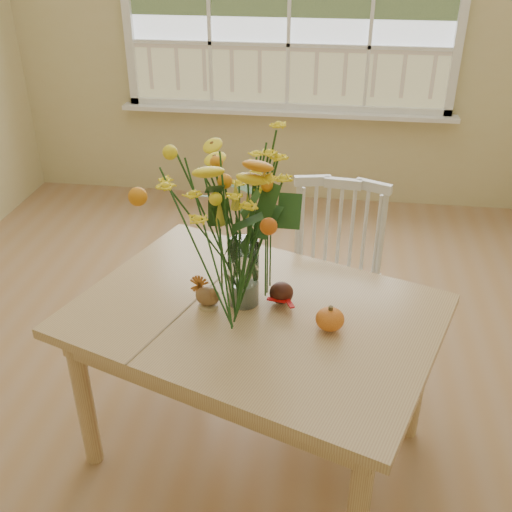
# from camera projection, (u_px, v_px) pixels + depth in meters

# --- Properties ---
(floor) EXTENTS (4.00, 4.50, 0.01)m
(floor) POSITION_uv_depth(u_px,v_px,m) (239.00, 393.00, 2.79)
(floor) COLOR #A97D51
(floor) RESTS_ON ground
(wall_back) EXTENTS (4.00, 0.02, 2.70)m
(wall_back) POSITION_uv_depth(u_px,v_px,m) (290.00, 13.00, 4.04)
(wall_back) COLOR #D2C286
(wall_back) RESTS_ON floor
(dining_table) EXTENTS (1.51, 1.29, 0.69)m
(dining_table) POSITION_uv_depth(u_px,v_px,m) (255.00, 331.00, 2.22)
(dining_table) COLOR tan
(dining_table) RESTS_ON floor
(windsor_chair) EXTENTS (0.46, 0.45, 0.91)m
(windsor_chair) POSITION_uv_depth(u_px,v_px,m) (334.00, 271.00, 2.75)
(windsor_chair) COLOR white
(windsor_chair) RESTS_ON floor
(flower_vase) EXTENTS (0.53, 0.53, 0.63)m
(flower_vase) POSITION_uv_depth(u_px,v_px,m) (243.00, 209.00, 2.04)
(flower_vase) COLOR white
(flower_vase) RESTS_ON dining_table
(pumpkin) EXTENTS (0.10, 0.10, 0.08)m
(pumpkin) POSITION_uv_depth(u_px,v_px,m) (330.00, 320.00, 2.06)
(pumpkin) COLOR #CC5818
(pumpkin) RESTS_ON dining_table
(turkey_figurine) EXTENTS (0.10, 0.08, 0.11)m
(turkey_figurine) POSITION_uv_depth(u_px,v_px,m) (208.00, 296.00, 2.18)
(turkey_figurine) COLOR #CCB78C
(turkey_figurine) RESTS_ON dining_table
(dark_gourd) EXTENTS (0.13, 0.13, 0.08)m
(dark_gourd) POSITION_uv_depth(u_px,v_px,m) (281.00, 294.00, 2.20)
(dark_gourd) COLOR #38160F
(dark_gourd) RESTS_ON dining_table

